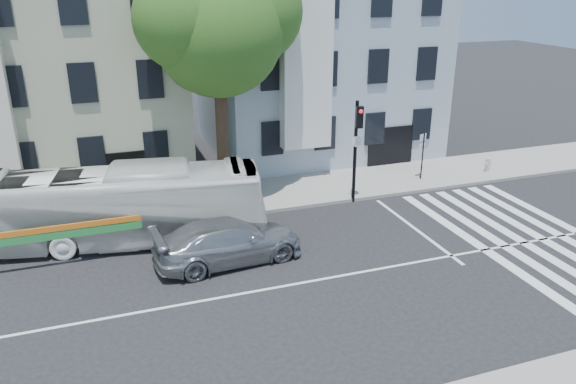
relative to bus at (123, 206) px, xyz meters
name	(u,v)px	position (x,y,z in m)	size (l,w,h in m)	color
ground	(284,286)	(4.68, -5.20, -1.50)	(120.00, 120.00, 0.00)	black
sidewalk_far	(228,199)	(4.68, 2.80, -1.43)	(80.00, 4.00, 0.15)	gray
building_left	(52,65)	(-2.32, 9.80, 4.00)	(12.00, 10.00, 11.00)	#ACAD91
building_right	(315,53)	(11.68, 9.80, 4.00)	(12.00, 10.00, 11.00)	#9CA8BA
street_tree	(218,22)	(4.74, 3.54, 6.33)	(7.30, 5.90, 11.10)	#2D2116
bus	(123,206)	(0.00, 0.00, 0.00)	(10.78, 2.52, 3.00)	silver
sedan	(229,241)	(3.39, -2.83, -0.72)	(5.37, 2.18, 1.56)	#A6A8AD
hedge	(107,216)	(-0.61, 1.60, -1.00)	(8.50, 0.84, 0.70)	#2D561C
traffic_signal	(357,138)	(10.07, 0.74, 1.50)	(0.48, 0.55, 4.65)	black
fire_hydrant	(488,164)	(18.30, 2.03, -0.96)	(0.44, 0.30, 0.77)	#B1B1AD
far_sign_pole	(423,149)	(14.42, 2.20, 0.20)	(0.43, 0.23, 2.45)	black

